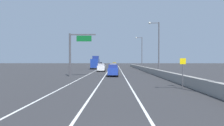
% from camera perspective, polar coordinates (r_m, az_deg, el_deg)
% --- Properties ---
extents(ground_plane, '(320.00, 320.00, 0.00)m').
position_cam_1_polar(ground_plane, '(69.89, 0.95, -1.63)').
color(ground_plane, '#2D2D30').
extents(lane_stripe_left, '(0.16, 130.00, 0.00)m').
position_cam_1_polar(lane_stripe_left, '(61.13, -4.20, -1.96)').
color(lane_stripe_left, silver).
rests_on(lane_stripe_left, ground_plane).
extents(lane_stripe_center, '(0.16, 130.00, 0.00)m').
position_cam_1_polar(lane_stripe_center, '(60.93, -0.92, -1.96)').
color(lane_stripe_center, silver).
rests_on(lane_stripe_center, ground_plane).
extents(lane_stripe_right, '(0.16, 130.00, 0.00)m').
position_cam_1_polar(lane_stripe_right, '(60.92, 2.37, -1.96)').
color(lane_stripe_right, silver).
rests_on(lane_stripe_right, ground_plane).
extents(jersey_barrier_right, '(0.60, 120.00, 1.10)m').
position_cam_1_polar(jersey_barrier_right, '(46.55, 10.51, -2.10)').
color(jersey_barrier_right, gray).
rests_on(jersey_barrier_right, ground_plane).
extents(overhead_sign_gantry, '(4.68, 0.36, 7.50)m').
position_cam_1_polar(overhead_sign_gantry, '(37.50, -10.14, 3.63)').
color(overhead_sign_gantry, '#47474C').
rests_on(overhead_sign_gantry, ground_plane).
extents(speed_advisory_sign, '(0.60, 0.11, 3.00)m').
position_cam_1_polar(speed_advisory_sign, '(22.80, 18.50, -1.90)').
color(speed_advisory_sign, '#4C4C51').
rests_on(speed_advisory_sign, ground_plane).
extents(lamp_post_right_second, '(2.14, 0.44, 10.24)m').
position_cam_1_polar(lamp_post_right_second, '(41.89, 12.16, 4.88)').
color(lamp_post_right_second, '#4C4C51').
rests_on(lamp_post_right_second, ground_plane).
extents(lamp_post_right_third, '(2.14, 0.44, 10.24)m').
position_cam_1_polar(lamp_post_right_third, '(67.54, 7.84, 3.27)').
color(lamp_post_right_third, '#4C4C51').
rests_on(lamp_post_right_third, ground_plane).
extents(car_gray_0, '(1.88, 4.33, 1.92)m').
position_cam_1_polar(car_gray_0, '(78.25, 0.69, -0.69)').
color(car_gray_0, slate).
rests_on(car_gray_0, ground_plane).
extents(car_yellow_1, '(1.99, 4.13, 2.08)m').
position_cam_1_polar(car_yellow_1, '(95.09, 0.67, -0.41)').
color(car_yellow_1, gold).
rests_on(car_yellow_1, ground_plane).
extents(car_black_2, '(1.92, 4.14, 2.07)m').
position_cam_1_polar(car_black_2, '(90.74, -3.21, -0.46)').
color(car_black_2, black).
rests_on(car_black_2, ground_plane).
extents(car_silver_3, '(1.93, 4.09, 2.00)m').
position_cam_1_polar(car_silver_3, '(56.16, 0.28, -1.17)').
color(car_silver_3, '#B7B7BC').
rests_on(car_silver_3, ground_plane).
extents(car_blue_4, '(1.92, 4.68, 2.09)m').
position_cam_1_polar(car_blue_4, '(37.30, 0.34, -2.01)').
color(car_blue_4, '#1E389E').
rests_on(car_blue_4, ground_plane).
extents(car_white_5, '(1.92, 4.36, 2.05)m').
position_cam_1_polar(car_white_5, '(53.69, -2.88, -1.23)').
color(car_white_5, white).
rests_on(car_white_5, ground_plane).
extents(box_truck, '(2.57, 8.98, 4.40)m').
position_cam_1_polar(box_truck, '(71.14, -4.53, 0.03)').
color(box_truck, navy).
rests_on(box_truck, ground_plane).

